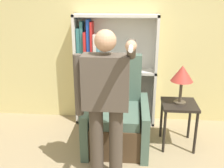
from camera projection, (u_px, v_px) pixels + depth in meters
The scene contains 6 objects.
wall_back at pixel (132, 35), 4.05m from camera, with size 8.00×0.06×2.80m.
bookcase at pixel (105, 73), 4.12m from camera, with size 1.26×0.28×1.72m.
armchair at pixel (117, 119), 3.63m from camera, with size 0.84×0.92×1.20m.
person_standing at pixel (106, 99), 2.70m from camera, with size 0.62×0.78×1.68m.
side_table at pixel (179, 111), 3.51m from camera, with size 0.46×0.46×0.63m.
table_lamp at pixel (182, 75), 3.34m from camera, with size 0.29×0.29×0.52m.
Camera 1 is at (0.03, -2.05, 2.00)m, focal length 42.00 mm.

